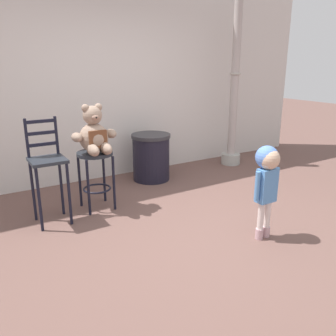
% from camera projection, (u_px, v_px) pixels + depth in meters
% --- Properties ---
extents(ground_plane, '(24.00, 24.00, 0.00)m').
position_uv_depth(ground_plane, '(182.00, 232.00, 3.74)').
color(ground_plane, brown).
extents(building_wall, '(7.89, 0.30, 3.65)m').
position_uv_depth(building_wall, '(94.00, 55.00, 5.11)').
color(building_wall, silver).
rests_on(building_wall, ground_plane).
extents(bar_stool_with_teddy, '(0.42, 0.42, 0.71)m').
position_uv_depth(bar_stool_with_teddy, '(96.00, 168.00, 4.22)').
color(bar_stool_with_teddy, '#22272F').
rests_on(bar_stool_with_teddy, ground_plane).
extents(teddy_bear, '(0.53, 0.48, 0.57)m').
position_uv_depth(teddy_bear, '(94.00, 135.00, 4.08)').
color(teddy_bear, gray).
rests_on(teddy_bear, bar_stool_with_teddy).
extents(child_walking, '(0.31, 0.24, 0.97)m').
position_uv_depth(child_walking, '(267.00, 173.00, 3.43)').
color(child_walking, '#C49BA4').
rests_on(child_walking, ground_plane).
extents(trash_bin, '(0.58, 0.58, 0.70)m').
position_uv_depth(trash_bin, '(151.00, 157.00, 5.31)').
color(trash_bin, black).
rests_on(trash_bin, ground_plane).
extents(lamppost, '(0.33, 0.33, 2.65)m').
position_uv_depth(lamppost, '(234.00, 105.00, 5.93)').
color(lamppost, '#ABABA4').
rests_on(lamppost, ground_plane).
extents(bar_chair_empty, '(0.37, 0.37, 1.17)m').
position_uv_depth(bar_chair_empty, '(48.00, 166.00, 3.81)').
color(bar_chair_empty, '#22272F').
rests_on(bar_chair_empty, ground_plane).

